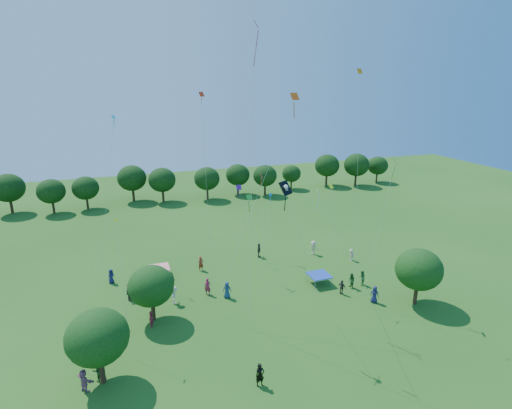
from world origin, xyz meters
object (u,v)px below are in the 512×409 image
(near_tree_east, at_px, (419,269))
(pirate_kite, at_px, (287,191))
(tent_blue, at_px, (319,275))
(near_tree_west, at_px, (97,337))
(red_high_kite, at_px, (255,77))
(near_tree_north, at_px, (151,286))
(tent_red_stripe, at_px, (159,268))
(man_in_black, at_px, (260,375))

(near_tree_east, xyz_separation_m, pirate_kite, (-14.18, -0.30, 9.16))
(near_tree_east, bearing_deg, tent_blue, 136.76)
(near_tree_west, distance_m, red_high_kite, 24.43)
(near_tree_north, relative_size, tent_red_stripe, 2.42)
(near_tree_east, relative_size, man_in_black, 3.13)
(near_tree_east, height_order, tent_blue, near_tree_east)
(man_in_black, bearing_deg, tent_red_stripe, 102.75)
(near_tree_north, xyz_separation_m, tent_blue, (17.55, 1.19, -2.43))
(near_tree_north, xyz_separation_m, near_tree_east, (24.64, -5.48, 0.22))
(tent_red_stripe, xyz_separation_m, man_in_black, (4.99, -19.67, -0.13))
(near_tree_east, bearing_deg, man_in_black, -163.03)
(near_tree_east, distance_m, red_high_kite, 23.82)
(tent_red_stripe, bearing_deg, near_tree_north, -99.43)
(near_tree_west, height_order, man_in_black, near_tree_west)
(pirate_kite, bearing_deg, tent_red_stripe, 122.06)
(tent_red_stripe, distance_m, man_in_black, 20.29)
(tent_red_stripe, relative_size, pirate_kite, 0.18)
(near_tree_north, relative_size, pirate_kite, 0.43)
(man_in_black, xyz_separation_m, pirate_kite, (4.03, 5.25, 11.94))
(near_tree_north, relative_size, tent_blue, 2.42)
(pirate_kite, bearing_deg, red_high_kite, 90.65)
(near_tree_east, height_order, pirate_kite, pirate_kite)
(near_tree_west, xyz_separation_m, tent_red_stripe, (5.68, 15.58, -2.76))
(near_tree_north, bearing_deg, tent_blue, 3.89)
(tent_blue, distance_m, red_high_kite, 21.59)
(near_tree_east, xyz_separation_m, man_in_black, (-18.21, -5.56, -2.78))
(near_tree_west, relative_size, tent_blue, 2.63)
(pirate_kite, bearing_deg, man_in_black, -127.51)
(near_tree_west, xyz_separation_m, near_tree_east, (28.89, 1.47, -0.11))
(tent_red_stripe, distance_m, red_high_kite, 23.33)
(red_high_kite, bearing_deg, near_tree_north, -171.22)
(near_tree_west, bearing_deg, red_high_kite, 30.32)
(tent_red_stripe, bearing_deg, tent_blue, -24.79)
(near_tree_west, xyz_separation_m, red_high_kite, (14.62, 8.55, 17.61))
(red_high_kite, bearing_deg, man_in_black, -107.36)
(near_tree_west, distance_m, near_tree_east, 28.92)
(near_tree_west, distance_m, man_in_black, 11.79)
(near_tree_north, xyz_separation_m, pirate_kite, (10.46, -5.78, 9.38))
(tent_red_stripe, bearing_deg, red_high_kite, -38.17)
(near_tree_east, distance_m, tent_blue, 10.09)
(tent_blue, bearing_deg, near_tree_west, -159.51)
(near_tree_west, bearing_deg, near_tree_east, 2.92)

